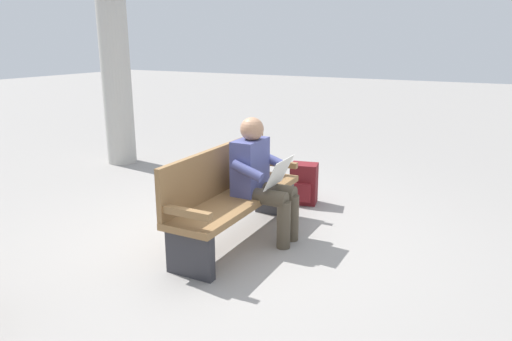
{
  "coord_description": "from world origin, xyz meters",
  "views": [
    {
      "loc": [
        3.62,
        2.15,
        1.86
      ],
      "look_at": [
        -0.07,
        0.15,
        0.7
      ],
      "focal_mm": 33.13,
      "sensor_mm": 36.0,
      "label": 1
    }
  ],
  "objects_px": {
    "person_seated": "(261,176)",
    "backpack": "(304,184)",
    "bench_near": "(232,194)",
    "support_pillar": "(115,56)"
  },
  "relations": [
    {
      "from": "bench_near",
      "to": "backpack",
      "type": "height_order",
      "value": "bench_near"
    },
    {
      "from": "support_pillar",
      "to": "person_seated",
      "type": "bearing_deg",
      "value": 64.41
    },
    {
      "from": "backpack",
      "to": "person_seated",
      "type": "bearing_deg",
      "value": 1.67
    },
    {
      "from": "person_seated",
      "to": "backpack",
      "type": "distance_m",
      "value": 1.21
    },
    {
      "from": "bench_near",
      "to": "support_pillar",
      "type": "height_order",
      "value": "support_pillar"
    },
    {
      "from": "person_seated",
      "to": "backpack",
      "type": "relative_size",
      "value": 2.47
    },
    {
      "from": "bench_near",
      "to": "backpack",
      "type": "relative_size",
      "value": 3.79
    },
    {
      "from": "bench_near",
      "to": "backpack",
      "type": "distance_m",
      "value": 1.33
    },
    {
      "from": "bench_near",
      "to": "support_pillar",
      "type": "relative_size",
      "value": 0.55
    },
    {
      "from": "bench_near",
      "to": "person_seated",
      "type": "height_order",
      "value": "person_seated"
    }
  ]
}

